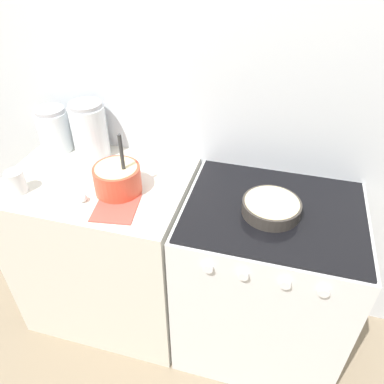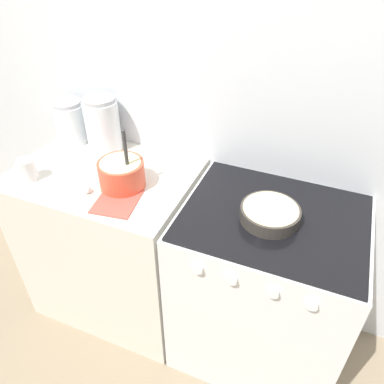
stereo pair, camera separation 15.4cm
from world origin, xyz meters
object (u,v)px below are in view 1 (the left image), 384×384
Objects in this scene: baking_pan at (271,207)px; mixing_bowl at (117,178)px; storage_jar_left at (55,132)px; storage_jar_middle at (90,133)px; tin_can at (16,182)px; stove at (262,282)px.

mixing_bowl is at bearing -177.76° from baking_pan.
storage_jar_left is 0.81× the size of storage_jar_middle.
tin_can is (-0.42, -0.12, -0.02)m from mixing_bowl.
storage_jar_middle is 0.41m from tin_can.
mixing_bowl reaches higher than baking_pan.
storage_jar_middle is at bearing 65.22° from tin_can.
tin_can is (-1.08, -0.17, 0.51)m from stove.
storage_jar_middle is at bearing -0.00° from storage_jar_left.
stove is 1.10m from storage_jar_middle.
tin_can reaches higher than baking_pan.
storage_jar_middle reaches higher than tin_can.
stove is at bearing -12.12° from storage_jar_middle.
stove is 8.84× the size of tin_can.
stove is 1.21m from tin_can.
storage_jar_left is 0.20m from storage_jar_middle.
storage_jar_left reaches higher than tin_can.
tin_can is at bearing -172.35° from baking_pan.
stove is 3.33× the size of storage_jar_middle.
storage_jar_left is (-1.10, 0.22, 0.06)m from baking_pan.
baking_pan is 1.06× the size of storage_jar_left.
storage_jar_middle is (0.20, -0.00, 0.02)m from storage_jar_left.
stove is 3.88× the size of baking_pan.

